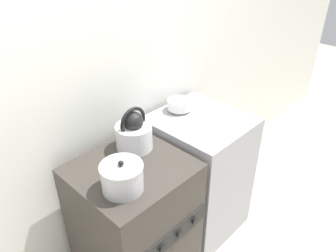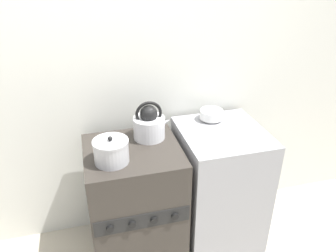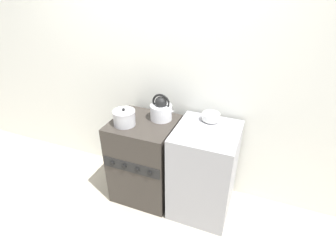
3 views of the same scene
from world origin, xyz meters
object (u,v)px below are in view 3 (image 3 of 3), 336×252
Objects in this scene: stove at (145,159)px; enamel_bowl at (211,117)px; cooking_pot at (124,118)px; kettle at (161,110)px.

enamel_bowl reaches higher than stove.
cooking_pot reaches higher than enamel_bowl.
cooking_pot is 1.28× the size of enamel_bowl.
kettle reaches higher than cooking_pot.
enamel_bowl is at bearing 8.97° from kettle.
stove is 0.54m from cooking_pot.
kettle is 1.59× the size of enamel_bowl.
stove is at bearing -137.93° from kettle.
kettle is at bearing -171.03° from enamel_bowl.
cooking_pot is at bearing -157.97° from enamel_bowl.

